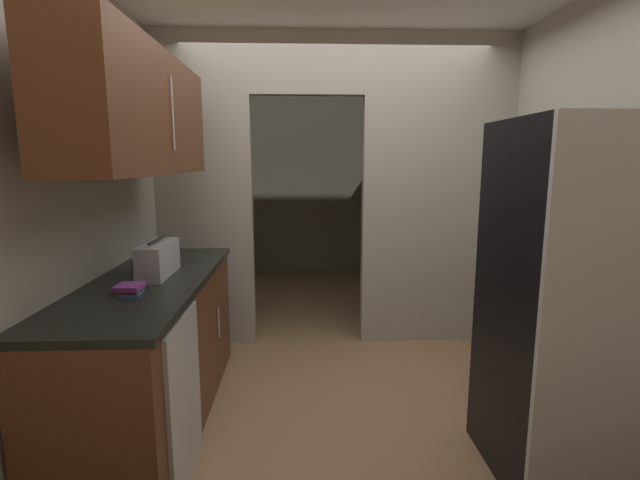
# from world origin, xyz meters

# --- Properties ---
(ground) EXTENTS (20.00, 20.00, 0.00)m
(ground) POSITION_xyz_m (0.00, 0.00, 0.00)
(ground) COLOR #93704C
(kitchen_partition) EXTENTS (3.01, 0.12, 2.62)m
(kitchen_partition) POSITION_xyz_m (0.08, 1.25, 1.39)
(kitchen_partition) COLOR #ADA899
(kitchen_partition) RESTS_ON ground
(adjoining_room_shell) EXTENTS (3.01, 2.72, 2.62)m
(adjoining_room_shell) POSITION_xyz_m (0.00, 3.07, 1.31)
(adjoining_room_shell) COLOR gray
(adjoining_room_shell) RESTS_ON ground
(kitchen_flank_left) EXTENTS (0.10, 3.75, 2.62)m
(kitchen_flank_left) POSITION_xyz_m (-1.56, -0.63, 1.31)
(kitchen_flank_left) COLOR #ADA899
(kitchen_flank_left) RESTS_ON ground
(refrigerator) EXTENTS (0.84, 0.74, 1.77)m
(refrigerator) POSITION_xyz_m (1.10, -0.58, 0.89)
(refrigerator) COLOR black
(refrigerator) RESTS_ON ground
(lower_cabinet_run) EXTENTS (0.64, 1.91, 0.90)m
(lower_cabinet_run) POSITION_xyz_m (-1.19, -0.01, 0.45)
(lower_cabinet_run) COLOR brown
(lower_cabinet_run) RESTS_ON ground
(dishwasher) EXTENTS (0.02, 0.56, 0.84)m
(dishwasher) POSITION_xyz_m (-0.88, -0.55, 0.42)
(dishwasher) COLOR #B7BABC
(dishwasher) RESTS_ON ground
(upper_cabinet_counterside) EXTENTS (0.36, 1.72, 0.67)m
(upper_cabinet_counterside) POSITION_xyz_m (-1.19, -0.01, 1.84)
(upper_cabinet_counterside) COLOR brown
(boombox) EXTENTS (0.16, 0.43, 0.23)m
(boombox) POSITION_xyz_m (-1.16, 0.06, 1.00)
(boombox) COLOR #B2B2B7
(boombox) RESTS_ON lower_cabinet_run
(book_stack) EXTENTS (0.13, 0.17, 0.05)m
(book_stack) POSITION_xyz_m (-1.18, -0.34, 0.93)
(book_stack) COLOR #2D609E
(book_stack) RESTS_ON lower_cabinet_run
(paint_can) EXTENTS (0.17, 0.17, 0.19)m
(paint_can) POSITION_xyz_m (0.85, -0.68, 0.10)
(paint_can) COLOR silver
(paint_can) RESTS_ON ground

